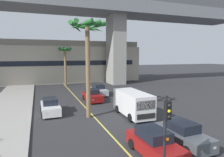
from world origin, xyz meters
TOP-DOWN VIEW (x-y plane):
  - lane_stripe_center at (0.00, 24.00)m, footprint 0.14×56.00m
  - bridge_overpass at (0.95, 39.46)m, footprint 80.55×8.00m
  - pier_building_backdrop at (0.00, 46.64)m, footprint 34.88×8.04m
  - car_queue_front at (3.83, 11.08)m, footprint 1.96×4.16m
  - car_queue_second at (1.57, 25.49)m, footprint 1.92×4.15m
  - car_queue_third at (1.34, 10.53)m, footprint 1.93×4.15m
  - car_queue_fourth at (3.44, 28.93)m, footprint 1.91×4.14m
  - car_queue_fifth at (-3.83, 21.47)m, footprint 1.89×4.13m
  - delivery_van at (3.60, 17.88)m, footprint 2.22×5.28m
  - traffic_light_median_near at (0.05, 7.67)m, footprint 0.24×0.37m
  - palm_tree_near_median at (0.12, 39.91)m, footprint 2.76×2.75m
  - palm_tree_mid_median at (-0.54, 18.98)m, footprint 3.49×3.50m

SIDE VIEW (x-z plane):
  - lane_stripe_center at x=0.00m, z-range 0.00..0.01m
  - car_queue_front at x=3.83m, z-range -0.06..1.50m
  - car_queue_second at x=1.57m, z-range -0.06..1.50m
  - car_queue_third at x=1.34m, z-range -0.06..1.50m
  - car_queue_fourth at x=3.44m, z-range -0.06..1.50m
  - car_queue_fifth at x=-3.83m, z-range -0.06..1.50m
  - delivery_van at x=3.60m, z-range 0.11..2.47m
  - traffic_light_median_near at x=0.05m, z-range 0.61..4.81m
  - pier_building_backdrop at x=0.00m, z-range -0.06..8.89m
  - palm_tree_near_median at x=0.12m, z-range 2.20..9.69m
  - palm_tree_mid_median at x=-0.54m, z-range 2.79..11.83m
  - bridge_overpass at x=0.95m, z-range 5.48..23.60m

